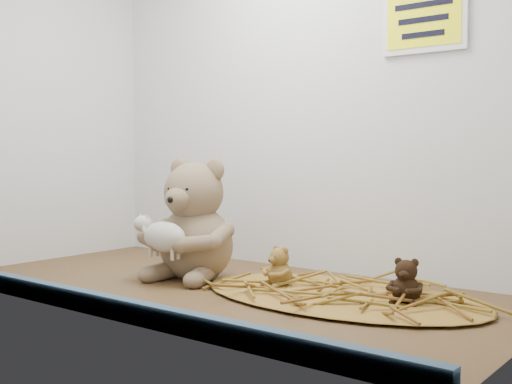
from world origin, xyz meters
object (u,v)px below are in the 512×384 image
Objects in this scene: mini_teddy_tan at (280,265)px; mini_teddy_brown at (406,279)px; main_teddy at (196,218)px; toy_lamb at (164,237)px.

mini_teddy_tan and mini_teddy_brown have the same top height.
main_teddy reaches higher than mini_teddy_brown.
toy_lamb is at bearing -98.07° from main_teddy.
main_teddy is 1.91× the size of toy_lamb.
toy_lamb is at bearing -179.07° from mini_teddy_brown.
mini_teddy_tan is at bearing 26.06° from toy_lamb.
mini_teddy_brown is at bearing 18.72° from mini_teddy_tan.
toy_lamb is 50.34cm from mini_teddy_brown.
main_teddy is at bearing 170.01° from mini_teddy_brown.
mini_teddy_tan is 1.00× the size of mini_teddy_brown.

